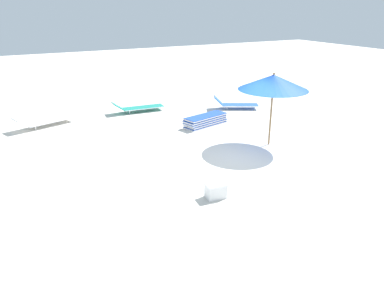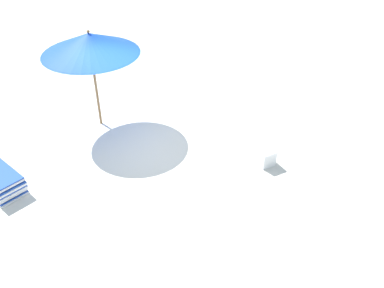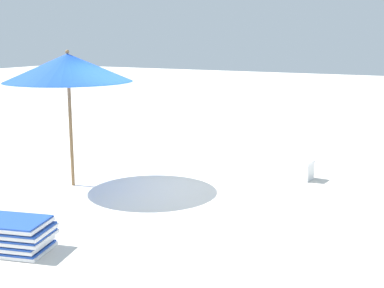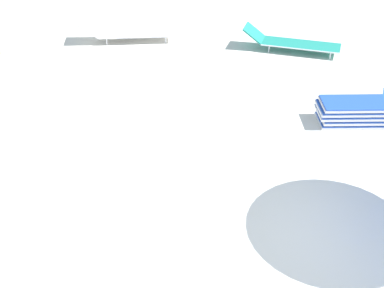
% 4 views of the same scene
% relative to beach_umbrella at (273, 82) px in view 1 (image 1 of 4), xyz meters
% --- Properties ---
extents(ground_plane, '(60.00, 60.00, 0.16)m').
position_rel_beach_umbrella_xyz_m(ground_plane, '(-0.61, 1.64, -2.21)').
color(ground_plane, silver).
extents(beach_umbrella, '(2.27, 2.27, 2.45)m').
position_rel_beach_umbrella_xyz_m(beach_umbrella, '(0.00, 0.00, 0.00)').
color(beach_umbrella, olive).
rests_on(beach_umbrella, ground_plane).
extents(lounger_stack, '(1.07, 1.99, 0.41)m').
position_rel_beach_umbrella_xyz_m(lounger_stack, '(2.83, 0.88, -1.92)').
color(lounger_stack, blue).
rests_on(lounger_stack, ground_plane).
extents(sun_lounger_under_umbrella, '(1.48, 2.05, 0.57)m').
position_rel_beach_umbrella_xyz_m(sun_lounger_under_umbrella, '(4.40, -1.57, -1.91)').
color(sun_lounger_under_umbrella, blue).
rests_on(sun_lounger_under_umbrella, ground_plane).
extents(sun_lounger_beside_umbrella, '(0.74, 2.29, 0.50)m').
position_rel_beach_umbrella_xyz_m(sun_lounger_beside_umbrella, '(5.94, 2.53, -1.92)').
color(sun_lounger_beside_umbrella, '#1E8475').
rests_on(sun_lounger_beside_umbrella, ground_plane).
extents(sun_lounger_near_water_left, '(1.27, 2.35, 0.51)m').
position_rel_beach_umbrella_xyz_m(sun_lounger_near_water_left, '(5.66, 6.50, -1.92)').
color(sun_lounger_near_water_left, white).
rests_on(sun_lounger_near_water_left, ground_plane).
extents(cooler_box, '(0.40, 0.53, 0.37)m').
position_rel_beach_umbrella_xyz_m(cooler_box, '(-2.35, 3.52, -1.94)').
color(cooler_box, white).
rests_on(cooler_box, ground_plane).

